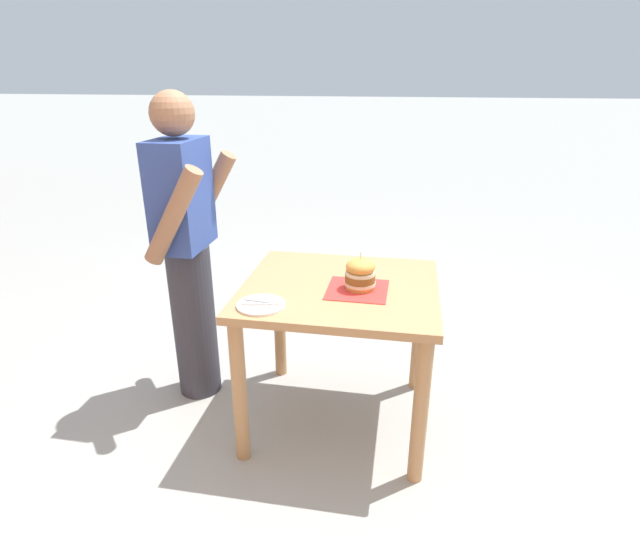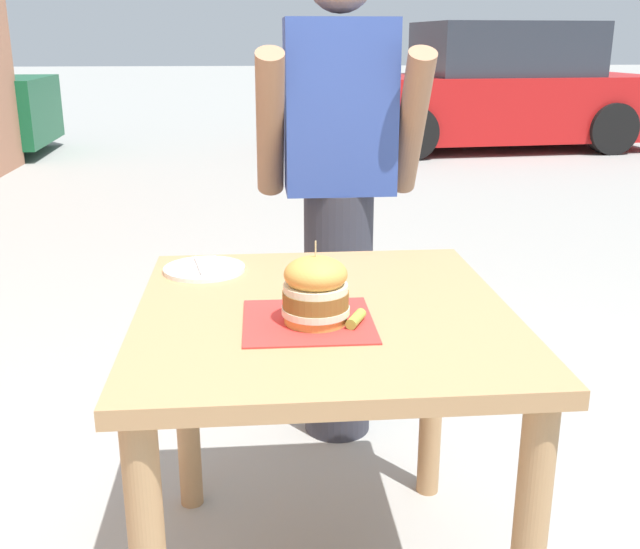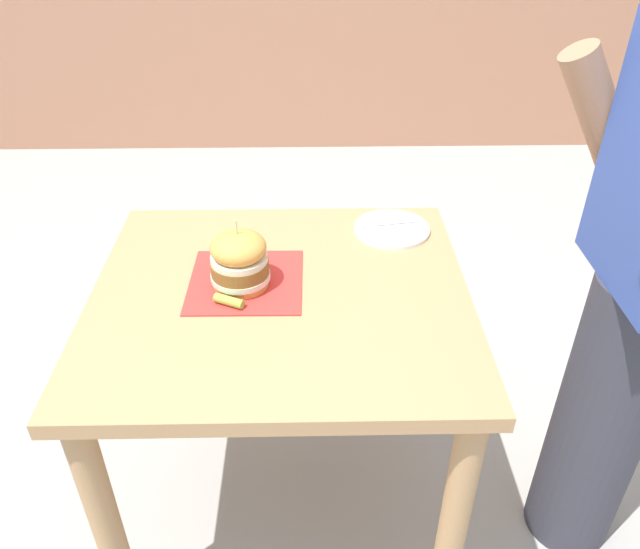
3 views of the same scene
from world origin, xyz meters
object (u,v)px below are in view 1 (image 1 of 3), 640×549
side_plate_with_forks (261,305)px  diner_across_table (187,249)px  sandwich (360,274)px  pickle_spear (366,279)px  patio_table (340,311)px

side_plate_with_forks → diner_across_table: 0.69m
sandwich → pickle_spear: sandwich is taller
side_plate_with_forks → pickle_spear: bearing=-50.9°
diner_across_table → sandwich: bearing=-99.5°
pickle_spear → diner_across_table: bearing=85.8°
diner_across_table → patio_table: bearing=-98.8°
sandwich → pickle_spear: size_ratio=2.42×
patio_table → side_plate_with_forks: bearing=133.2°
pickle_spear → side_plate_with_forks: size_ratio=0.35×
pickle_spear → diner_across_table: size_ratio=0.05×
patio_table → side_plate_with_forks: size_ratio=4.33×
patio_table → sandwich: 0.24m
patio_table → diner_across_table: (0.13, 0.85, 0.23)m
patio_table → pickle_spear: (0.06, -0.12, 0.16)m
patio_table → diner_across_table: size_ratio=0.56×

